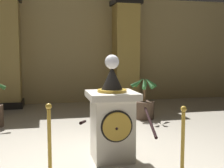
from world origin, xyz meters
TOP-DOWN VIEW (x-y plane):
  - ground_plane at (0.00, 0.00)m, footprint 12.47×12.47m
  - back_wall at (0.00, 5.30)m, footprint 12.47×0.16m
  - pedestal_clock at (0.22, -0.30)m, footprint 0.75×0.75m
  - stanchion_near at (-0.75, -0.92)m, footprint 0.24×0.24m
  - stanchion_far at (0.95, -1.26)m, footprint 0.24×0.24m
  - velvet_rope at (0.10, -1.09)m, footprint 1.05×1.03m
  - column_left at (-1.87, 4.78)m, footprint 0.91×0.91m
  - column_right at (1.87, 4.78)m, footprint 0.91×0.91m
  - potted_palm_right at (1.68, 2.33)m, footprint 0.71×0.68m

SIDE VIEW (x-z plane):
  - ground_plane at x=0.00m, z-range 0.00..0.00m
  - potted_palm_right at x=1.68m, z-range -0.20..0.88m
  - stanchion_far at x=0.95m, z-range -0.15..0.84m
  - stanchion_near at x=-0.75m, z-range -0.16..0.88m
  - pedestal_clock at x=0.22m, z-range -0.17..1.48m
  - velvet_rope at x=0.10m, z-range 0.68..0.90m
  - column_left at x=-1.87m, z-range -0.01..3.38m
  - column_right at x=1.87m, z-range -0.01..3.38m
  - back_wall at x=0.00m, z-range 0.00..3.54m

